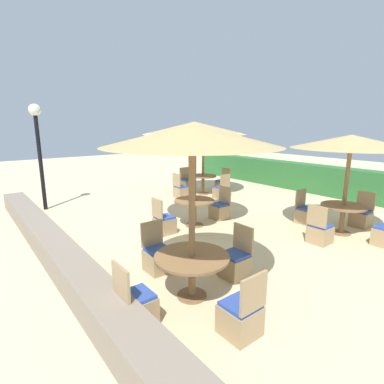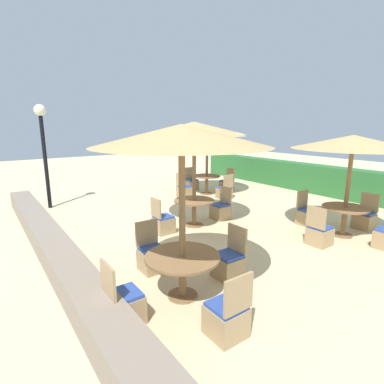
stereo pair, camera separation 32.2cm
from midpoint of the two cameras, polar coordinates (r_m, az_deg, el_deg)
ground_plane at (r=8.10m, az=-4.51°, el=-6.81°), size 40.00×40.00×0.00m
hedge_row at (r=13.01m, az=21.78°, el=2.35°), size 13.00×0.70×1.12m
stone_border at (r=6.93m, az=-26.15°, el=-9.45°), size 10.00×0.56×0.48m
lamp_post at (r=10.63m, az=-28.12°, el=9.37°), size 0.36×0.36×3.32m
parasol_center at (r=7.79m, az=-0.72°, el=11.99°), size 2.65×2.65×2.78m
round_table_center at (r=8.08m, az=-0.68°, el=-2.56°), size 1.09×1.09×0.72m
patio_chair_center_north at (r=8.81m, az=4.30°, el=-3.39°), size 0.46×0.46×0.93m
patio_chair_center_south at (r=7.65m, az=-6.56°, el=-5.96°), size 0.46×0.46×0.93m
parasol_front_right at (r=4.34m, az=-2.19°, el=10.55°), size 2.61×2.61×2.71m
round_table_front_right at (r=4.83m, az=-1.99°, el=-13.45°), size 1.19×1.19×0.70m
patio_chair_front_right_east at (r=4.24m, az=6.98°, el=-22.51°), size 0.46×0.46×0.93m
patio_chair_front_right_west at (r=5.81m, az=-8.14°, el=-12.25°), size 0.46×0.46×0.93m
patio_chair_front_right_north at (r=5.60m, az=6.54°, el=-13.23°), size 0.46×0.46×0.93m
patio_chair_front_right_south at (r=4.50m, az=-12.88°, el=-20.53°), size 0.46×0.46×0.93m
parasol_back_left at (r=11.64m, az=1.37°, el=11.39°), size 2.97×2.97×2.60m
round_table_back_left at (r=11.83m, az=1.32°, el=2.41°), size 1.06×1.06×0.74m
patio_chair_back_left_north at (r=12.52m, az=5.13°, el=1.45°), size 0.46×0.46×0.93m
patio_chair_back_left_east at (r=11.20m, az=4.78°, el=0.10°), size 0.46×0.46×0.93m
patio_chair_back_left_west at (r=12.67m, az=-1.69°, el=1.62°), size 0.46×0.46×0.93m
patio_chair_back_left_south at (r=11.30m, az=-2.97°, el=0.25°), size 0.46×0.46×0.93m
parasol_back_right at (r=8.06m, az=27.04°, el=8.49°), size 2.77×2.77×2.47m
round_table_back_right at (r=8.32m, az=25.86°, el=-3.34°), size 1.07×1.07×0.74m
patio_chair_back_right_north at (r=9.25m, az=28.63°, el=-4.17°), size 0.46×0.46×0.93m
patio_chair_back_right_south at (r=7.54m, az=22.01°, el=-7.12°), size 0.46×0.46×0.93m
patio_chair_back_right_west at (r=8.89m, az=19.85°, el=-3.98°), size 0.46×0.46×0.93m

